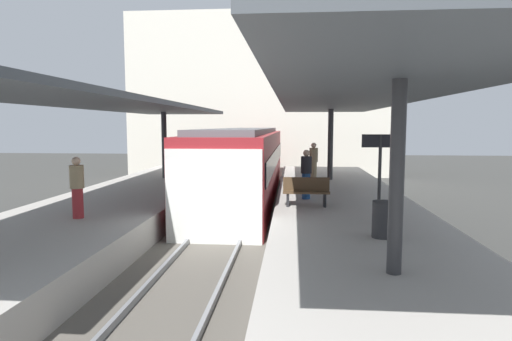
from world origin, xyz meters
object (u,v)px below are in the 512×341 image
at_px(passenger_near_bench, 314,162).
at_px(passenger_far_end, 77,187).
at_px(commuter_train, 245,164).
at_px(litter_bin, 382,219).
at_px(platform_bench, 306,191).
at_px(platform_sign, 380,158).
at_px(passenger_mid_platform, 306,174).

relative_size(passenger_near_bench, passenger_far_end, 1.06).
height_order(commuter_train, passenger_near_bench, commuter_train).
xyz_separation_m(litter_bin, passenger_near_bench, (-1.07, 9.06, 0.49)).
bearing_deg(platform_bench, passenger_far_end, -159.56).
xyz_separation_m(platform_sign, litter_bin, (-0.19, -1.40, -1.22)).
relative_size(commuter_train, passenger_far_end, 9.59).
distance_m(platform_bench, litter_bin, 3.94).
xyz_separation_m(platform_sign, passenger_far_end, (-7.75, -0.02, -0.79)).
bearing_deg(passenger_far_end, passenger_near_bench, 49.79).
bearing_deg(passenger_far_end, platform_bench, 20.44).
xyz_separation_m(commuter_train, platform_sign, (4.26, -8.34, 0.90)).
relative_size(platform_bench, passenger_mid_platform, 0.86).
relative_size(platform_sign, passenger_mid_platform, 1.35).
xyz_separation_m(platform_bench, passenger_mid_platform, (0.03, 1.30, 0.38)).
bearing_deg(passenger_far_end, passenger_mid_platform, 30.35).
xyz_separation_m(litter_bin, passenger_mid_platform, (-1.50, 4.93, 0.45)).
xyz_separation_m(platform_bench, litter_bin, (1.53, -3.63, -0.06)).
bearing_deg(platform_sign, passenger_near_bench, 99.31).
distance_m(passenger_mid_platform, passenger_far_end, 7.03).
bearing_deg(commuter_train, litter_bin, -67.30).
height_order(platform_bench, passenger_far_end, passenger_far_end).
distance_m(commuter_train, passenger_near_bench, 3.08).
relative_size(platform_bench, platform_sign, 0.63).
bearing_deg(commuter_train, platform_bench, -67.44).
relative_size(litter_bin, passenger_near_bench, 0.47).
height_order(commuter_train, litter_bin, commuter_train).
bearing_deg(passenger_far_end, commuter_train, 67.34).
distance_m(commuter_train, platform_bench, 6.62).
xyz_separation_m(commuter_train, passenger_mid_platform, (2.57, -4.81, 0.12)).
relative_size(platform_sign, litter_bin, 2.76).
relative_size(passenger_near_bench, passenger_mid_platform, 1.05).
distance_m(passenger_near_bench, passenger_far_end, 10.06).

